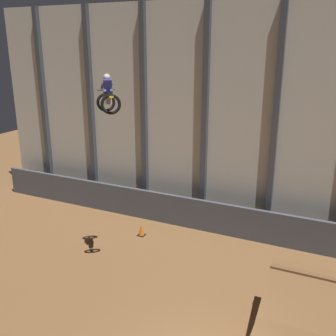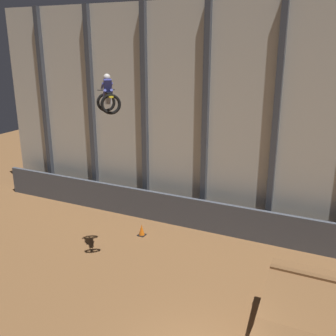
# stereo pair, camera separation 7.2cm
# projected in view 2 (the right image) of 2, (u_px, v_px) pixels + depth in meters

# --- Properties ---
(arena_back_wall) EXTENTS (32.00, 0.40, 10.97)m
(arena_back_wall) POSITION_uv_depth(u_px,v_px,m) (276.00, 124.00, 17.90)
(arena_back_wall) COLOR beige
(arena_back_wall) RESTS_ON ground_plane
(lower_barrier) EXTENTS (31.36, 0.20, 1.61)m
(lower_barrier) POSITION_uv_depth(u_px,v_px,m) (263.00, 227.00, 18.32)
(lower_barrier) COLOR #474C56
(lower_barrier) RESTS_ON ground_plane
(dirt_ramp) EXTENTS (2.62, 5.05, 2.06)m
(dirt_ramp) POSITION_uv_depth(u_px,v_px,m) (303.00, 329.00, 11.92)
(dirt_ramp) COLOR brown
(dirt_ramp) RESTS_ON ground_plane
(rider_bike_solo) EXTENTS (1.58, 1.66, 1.50)m
(rider_bike_solo) POSITION_uv_depth(u_px,v_px,m) (108.00, 97.00, 14.50)
(rider_bike_solo) COLOR black
(traffic_cone_near_ramp) EXTENTS (0.36, 0.36, 0.58)m
(traffic_cone_near_ramp) POSITION_uv_depth(u_px,v_px,m) (142.00, 230.00, 19.17)
(traffic_cone_near_ramp) COLOR black
(traffic_cone_near_ramp) RESTS_ON ground_plane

